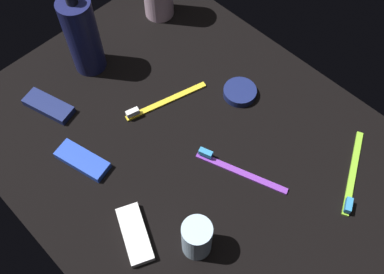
# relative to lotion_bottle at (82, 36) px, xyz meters

# --- Properties ---
(ground_plane) EXTENTS (0.84, 0.64, 0.01)m
(ground_plane) POSITION_rel_lotion_bottle_xyz_m (-0.30, -0.01, -0.09)
(ground_plane) COLOR black
(lotion_bottle) EXTENTS (0.07, 0.07, 0.20)m
(lotion_bottle) POSITION_rel_lotion_bottle_xyz_m (0.00, 0.00, 0.00)
(lotion_bottle) COLOR #1A1E50
(lotion_bottle) RESTS_ON ground_plane
(deodorant_stick) EXTENTS (0.05, 0.05, 0.09)m
(deodorant_stick) POSITION_rel_lotion_bottle_xyz_m (-0.44, 0.12, -0.04)
(deodorant_stick) COLOR silver
(deodorant_stick) RESTS_ON ground_plane
(toothbrush_lime) EXTENTS (0.09, 0.17, 0.02)m
(toothbrush_lime) POSITION_rel_lotion_bottle_xyz_m (-0.55, -0.17, -0.08)
(toothbrush_lime) COLOR #8CD133
(toothbrush_lime) RESTS_ON ground_plane
(toothbrush_yellow) EXTENTS (0.06, 0.18, 0.02)m
(toothbrush_yellow) POSITION_rel_lotion_bottle_xyz_m (-0.18, -0.04, -0.08)
(toothbrush_yellow) COLOR yellow
(toothbrush_yellow) RESTS_ON ground_plane
(toothbrush_purple) EXTENTS (0.17, 0.07, 0.02)m
(toothbrush_purple) POSITION_rel_lotion_bottle_xyz_m (-0.39, -0.03, -0.08)
(toothbrush_purple) COLOR purple
(toothbrush_purple) RESTS_ON ground_plane
(snack_bar_blue) EXTENTS (0.11, 0.06, 0.01)m
(snack_bar_blue) POSITION_rel_lotion_bottle_xyz_m (-0.18, 0.16, -0.08)
(snack_bar_blue) COLOR blue
(snack_bar_blue) RESTS_ON ground_plane
(snack_bar_white) EXTENTS (0.11, 0.08, 0.01)m
(snack_bar_white) POSITION_rel_lotion_bottle_xyz_m (-0.35, 0.18, -0.08)
(snack_bar_white) COLOR white
(snack_bar_white) RESTS_ON ground_plane
(snack_bar_navy) EXTENTS (0.11, 0.07, 0.01)m
(snack_bar_navy) POSITION_rel_lotion_bottle_xyz_m (-0.03, 0.13, -0.08)
(snack_bar_navy) COLOR navy
(snack_bar_navy) RESTS_ON ground_plane
(cream_tin_left) EXTENTS (0.07, 0.07, 0.02)m
(cream_tin_left) POSITION_rel_lotion_bottle_xyz_m (-0.28, -0.17, -0.08)
(cream_tin_left) COLOR navy
(cream_tin_left) RESTS_ON ground_plane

